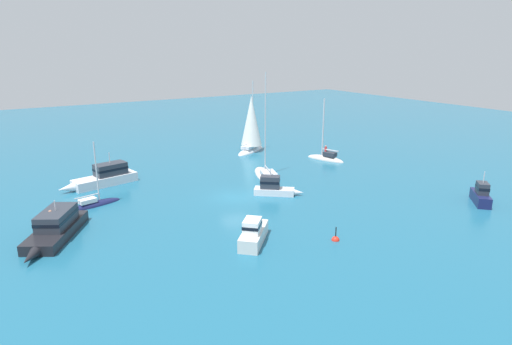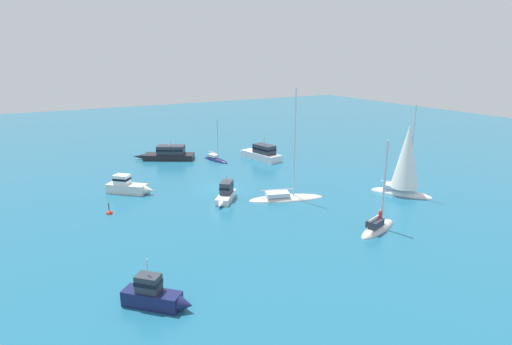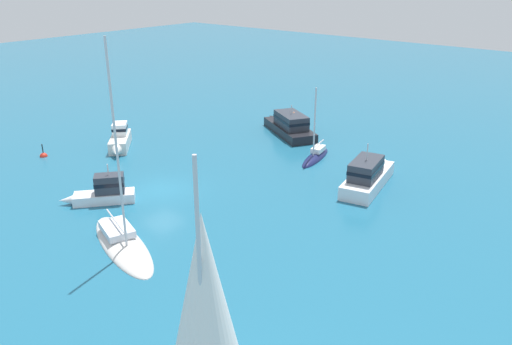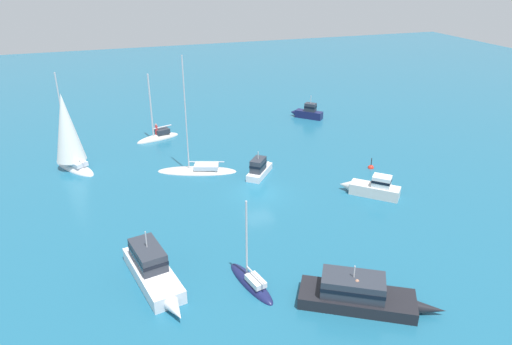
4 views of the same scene
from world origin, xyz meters
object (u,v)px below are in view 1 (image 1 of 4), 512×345
motor_cruiser (274,187)px  launch (56,226)px  powerboat (254,232)px  sloop_1 (326,158)px  channel_buoy (335,240)px  sailboat (267,176)px  launch_1 (480,195)px  cabin_cruiser (105,177)px  sloop_2 (94,205)px  sloop (251,126)px

motor_cruiser → launch: launch is taller
powerboat → sloop_1: (-15.89, 20.32, -0.52)m
motor_cruiser → powerboat: bearing=-92.3°
motor_cruiser → channel_buoy: 11.27m
sailboat → launch: sailboat is taller
powerboat → launch_1: bearing=-56.3°
cabin_cruiser → sloop_2: bearing=56.1°
motor_cruiser → sloop_2: size_ratio=0.69×
launch → powerboat: launch is taller
motor_cruiser → channel_buoy: bearing=-60.7°
launch → launch_1: size_ratio=2.14×
launch_1 → motor_cruiser: bearing=96.9°
cabin_cruiser → channel_buoy: bearing=104.3°
motor_cruiser → cabin_cruiser: (-11.80, -13.14, 0.13)m
sloop_1 → cabin_cruiser: (-3.96, -26.32, 0.65)m
motor_cruiser → sloop_1: (-7.83, 13.17, -0.52)m
motor_cruiser → launch: size_ratio=0.52×
launch → sloop_2: sloop_2 is taller
sloop_2 → sloop_1: bearing=-9.2°
sailboat → sloop_1: bearing=-57.7°
launch_1 → cabin_cruiser: bearing=95.2°
sloop_2 → cabin_cruiser: bearing=54.9°
launch_1 → sloop_2: 35.19m
powerboat → sloop_1: sloop_1 is taller
sloop_2 → sailboat: bearing=-14.6°
sailboat → motor_cruiser: 6.10m
motor_cruiser → channel_buoy: size_ratio=3.18×
launch → sloop_1: (-7.37, 32.60, -0.60)m
sloop_2 → channel_buoy: (17.00, 13.59, -0.09)m
sloop → sloop_1: sloop is taller
sloop → launch: sloop is taller
motor_cruiser → powerboat: 10.77m
channel_buoy → sloop_1: bearing=141.4°
sloop_2 → channel_buoy: sloop_2 is taller
launch → cabin_cruiser: size_ratio=1.01×
sloop → motor_cruiser: (17.00, -7.69, -2.66)m
launch_1 → sloop_2: (-17.67, -30.43, -0.64)m
sailboat → launch_1: sailboat is taller
motor_cruiser → launch_1: bearing=1.0°
launch → channel_buoy: launch is taller
sloop_1 → cabin_cruiser: size_ratio=1.01×
powerboat → sloop_2: sloop_2 is taller
sloop → launch: (16.53, -27.11, -2.58)m
launch_1 → cabin_cruiser: size_ratio=0.47×
sloop → launch_1: 29.76m
sailboat → sloop: 13.00m
motor_cruiser → sloop: bearing=104.9°
sloop_1 → motor_cruiser: bearing=102.3°
powerboat → sloop_1: 25.80m
sailboat → channel_buoy: size_ratio=8.64×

